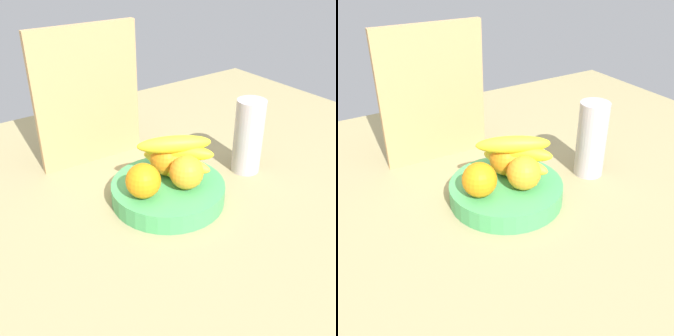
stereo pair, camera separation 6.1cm
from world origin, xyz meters
TOP-DOWN VIEW (x-y plane):
  - ground_plane at (0.00, 0.00)cm, footprint 180.00×140.00cm
  - fruit_bowl at (2.60, 2.17)cm, footprint 26.28×26.28cm
  - orange_front_left at (-4.76, 1.05)cm, footprint 7.71×7.71cm
  - orange_front_right at (4.98, -1.54)cm, footprint 7.71×7.71cm
  - orange_center at (4.84, 5.93)cm, footprint 7.71×7.71cm
  - banana_bunch at (5.60, 3.56)cm, footprint 16.97×17.92cm
  - cutting_board at (-2.47, 30.11)cm, footprint 28.05×2.88cm
  - thermos_tumbler at (27.28, 1.54)cm, footprint 7.38×7.38cm

SIDE VIEW (x-z plane):
  - ground_plane at x=0.00cm, z-range -3.00..0.00cm
  - fruit_bowl at x=2.60cm, z-range 0.00..4.56cm
  - orange_front_left at x=-4.76cm, z-range 4.56..12.27cm
  - orange_front_right at x=4.98cm, z-range 4.56..12.27cm
  - orange_center at x=4.84cm, z-range 4.56..12.27cm
  - thermos_tumbler at x=27.28cm, z-range 0.00..19.38cm
  - banana_bunch at x=5.60cm, z-range 4.56..15.16cm
  - cutting_board at x=-2.47cm, z-range 0.00..36.00cm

